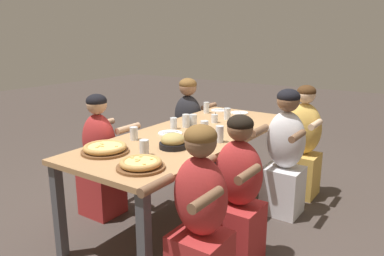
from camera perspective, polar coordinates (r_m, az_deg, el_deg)
The scene contains 24 objects.
ground_plane at distance 3.67m, azimuth 0.00°, elevation -12.76°, with size 18.00×18.00×0.00m, color #423833.
dining_table at distance 3.41m, azimuth 0.00°, elevation -2.01°, with size 2.42×0.97×0.79m.
pizza_board_main at distance 2.92m, azimuth -13.11°, elevation -3.07°, with size 0.36×0.36×0.06m.
pizza_board_second at distance 2.54m, azimuth -7.82°, elevation -5.46°, with size 0.33×0.33×0.06m.
skillet_bowl at distance 2.95m, azimuth -2.89°, elevation -2.08°, with size 0.32×0.22×0.12m.
empty_plate_a at distance 3.37m, azimuth -3.35°, elevation -0.80°, with size 0.22×0.22×0.02m.
empty_plate_b at distance 4.38m, azimuth 4.16°, elevation 2.70°, with size 0.19×0.19×0.02m.
empty_plate_c at distance 4.27m, azimuth 7.23°, elevation 2.32°, with size 0.20×0.20×0.02m.
cocktail_glass_blue at distance 3.79m, azimuth 3.46°, elevation 1.38°, with size 0.07×0.07×0.11m.
drinking_glass_a at distance 2.79m, azimuth -7.29°, elevation -3.11°, with size 0.07×0.07×0.12m.
drinking_glass_b at distance 3.60m, azimuth -0.92°, elevation 0.98°, with size 0.07×0.07×0.13m.
drinking_glass_c at distance 3.35m, azimuth 1.91°, elevation -0.04°, with size 0.07×0.07×0.12m.
drinking_glass_d at distance 3.95m, azimuth 5.39°, elevation 2.06°, with size 0.07×0.07×0.12m.
drinking_glass_e at distance 3.65m, azimuth 0.17°, elevation 1.08°, with size 0.08×0.08×0.11m.
drinking_glass_f at distance 3.21m, azimuth -8.84°, elevation -0.96°, with size 0.07×0.07×0.11m.
drinking_glass_g at distance 4.24m, azimuth 2.21°, elevation 3.02°, with size 0.06×0.06×0.13m.
drinking_glass_h at distance 3.54m, azimuth -2.83°, elevation 0.63°, with size 0.06×0.06×0.11m.
drinking_glass_i at distance 3.11m, azimuth 4.22°, elevation -1.10°, with size 0.07×0.07×0.14m.
diner_near_midright at distance 3.57m, azimuth 13.92°, elevation -4.39°, with size 0.51×0.40×1.19m.
diner_far_right at distance 4.59m, azimuth -0.58°, elevation 0.01°, with size 0.51×0.40×1.15m.
diner_near_left at distance 2.38m, azimuth 1.20°, elevation -14.25°, with size 0.51×0.40×1.16m.
diner_far_midleft at distance 3.57m, azimuth -13.76°, elevation -4.90°, with size 0.51×0.40×1.15m.
diner_near_midleft at distance 2.79m, azimuth 6.97°, elevation -10.41°, with size 0.51×0.40×1.12m.
diner_near_right at distance 4.04m, azimuth 16.46°, elevation -2.71°, with size 0.51×0.40×1.17m.
Camera 1 is at (-2.70, -1.84, 1.67)m, focal length 35.00 mm.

